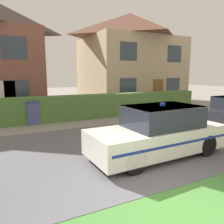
# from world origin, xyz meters

# --- Properties ---
(ground_plane) EXTENTS (80.00, 80.00, 0.00)m
(ground_plane) POSITION_xyz_m (0.00, 0.00, 0.00)
(ground_plane) COLOR gray
(road_strip) EXTENTS (28.00, 6.16, 0.01)m
(road_strip) POSITION_xyz_m (0.00, 3.75, 0.01)
(road_strip) COLOR #5B5B60
(road_strip) RESTS_ON ground
(garden_hedge) EXTENTS (15.49, 0.80, 1.34)m
(garden_hedge) POSITION_xyz_m (1.44, 8.90, 0.67)
(garden_hedge) COLOR #4C7233
(garden_hedge) RESTS_ON ground
(police_car) EXTENTS (4.30, 1.81, 1.60)m
(police_car) POSITION_xyz_m (1.48, 2.41, 0.73)
(police_car) COLOR black
(police_car) RESTS_ON road_strip
(house_right) EXTENTS (8.13, 7.04, 7.70)m
(house_right) POSITION_xyz_m (7.74, 14.54, 3.93)
(house_right) COLOR tan
(house_right) RESTS_ON ground
(wheelie_bin) EXTENTS (0.64, 0.70, 1.17)m
(wheelie_bin) POSITION_xyz_m (-1.41, 8.72, 0.59)
(wheelie_bin) COLOR #474C8C
(wheelie_bin) RESTS_ON ground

